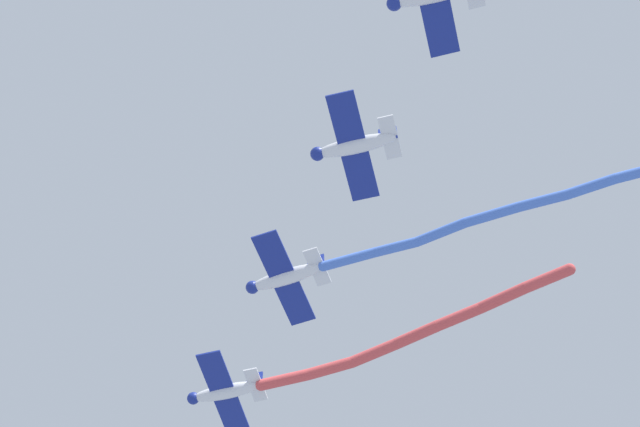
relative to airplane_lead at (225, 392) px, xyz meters
name	(u,v)px	position (x,y,z in m)	size (l,w,h in m)	color
airplane_lead	(225,392)	(0.00, 0.00, 0.00)	(7.06, 5.86, 1.86)	silver
smoke_trail_lead	(415,333)	(8.41, 10.96, 1.02)	(15.58, 17.62, 2.77)	#DB4C4C
airplane_left_wing	(285,277)	(10.35, 1.00, 0.25)	(6.77, 6.04, 1.86)	silver
smoke_trail_left_wing	(514,210)	(20.32, 12.66, -0.58)	(17.10, 20.00, 2.28)	#4C75DB
airplane_right_wing	(354,146)	(20.72, 1.98, 0.50)	(7.09, 5.83, 1.86)	silver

